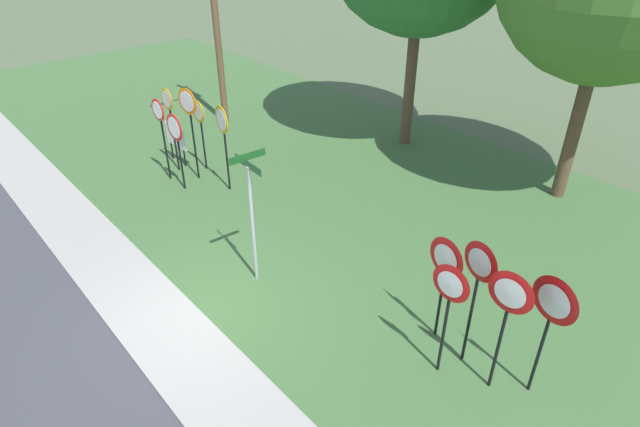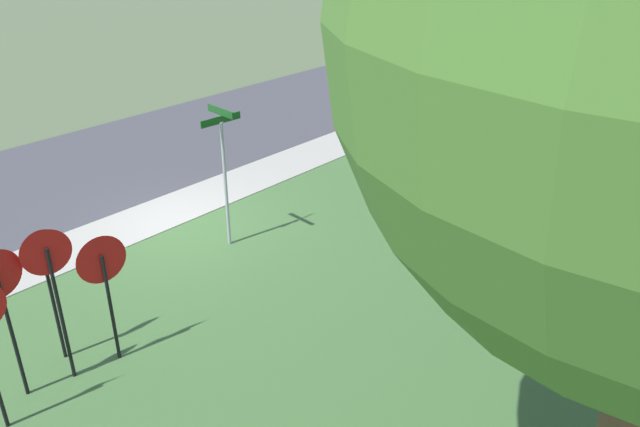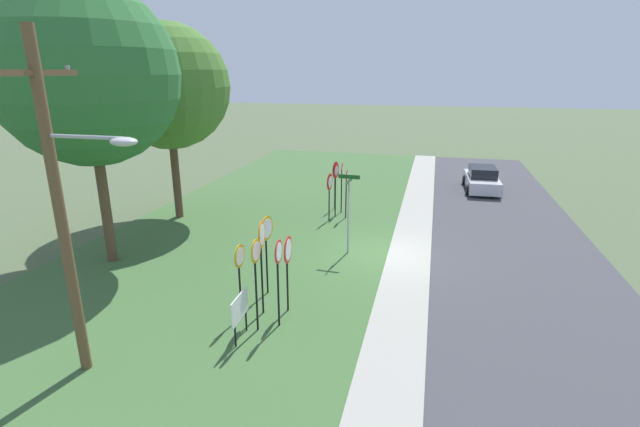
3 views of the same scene
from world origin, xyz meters
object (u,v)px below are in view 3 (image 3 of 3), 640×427
object	(u,v)px
stop_sign_far_right	(262,247)
yield_sign_near_left	(336,174)
stop_sign_far_left	(256,266)
stop_sign_far_center	(267,238)
stop_sign_near_right	(278,265)
parked_sedan_distant	(482,179)
stop_sign_near_left	(240,266)
yield_sign_far_right	(330,186)
stop_sign_center_tall	(288,257)
yield_sign_far_left	(336,177)
yield_sign_near_right	(342,176)
oak_tree_left	(87,75)
street_name_post	(349,207)
utility_pole	(64,199)
yield_sign_center	(347,182)
notice_board	(240,310)
oak_tree_right	(168,87)

from	to	relation	value
stop_sign_far_right	yield_sign_near_left	bearing A→B (deg)	-7.76
stop_sign_far_left	stop_sign_far_center	xyz separation A→B (m)	(2.12, 0.49, -0.02)
stop_sign_near_right	stop_sign_far_right	bearing A→B (deg)	48.50
stop_sign_far_center	parked_sedan_distant	world-z (taller)	stop_sign_far_center
stop_sign_near_left	yield_sign_far_right	bearing A→B (deg)	-2.53
stop_sign_center_tall	yield_sign_far_left	distance (m)	9.30
yield_sign_near_right	oak_tree_left	bearing A→B (deg)	133.99
stop_sign_far_right	street_name_post	xyz separation A→B (m)	(5.14, -1.49, -0.23)
stop_sign_near_left	stop_sign_near_right	xyz separation A→B (m)	(-0.14, -1.17, 0.20)
stop_sign_near_right	utility_pole	xyz separation A→B (m)	(-2.88, 3.68, 2.33)
yield_sign_near_right	utility_pole	bearing A→B (deg)	162.26
stop_sign_near_left	yield_sign_near_left	xyz separation A→B (m)	(11.17, -0.30, 0.22)
stop_sign_far_center	stop_sign_far_right	distance (m)	1.28
stop_sign_near_right	stop_sign_far_center	distance (m)	2.02
stop_sign_far_left	utility_pole	size ratio (longest dim) A/B	0.35
street_name_post	oak_tree_left	size ratio (longest dim) A/B	0.32
yield_sign_center	notice_board	size ratio (longest dim) A/B	1.86
oak_tree_left	oak_tree_right	xyz separation A→B (m)	(5.38, 0.38, -0.55)
stop_sign_near_right	notice_board	xyz separation A→B (m)	(-0.85, 0.78, -0.96)
stop_sign_near_left	oak_tree_right	bearing A→B (deg)	39.67
stop_sign_near_left	stop_sign_far_left	world-z (taller)	stop_sign_far_left
yield_sign_near_right	utility_pole	size ratio (longest dim) A/B	0.33
yield_sign_far_left	parked_sedan_distant	size ratio (longest dim) A/B	0.62
notice_board	parked_sedan_distant	world-z (taller)	parked_sedan_distant
stop_sign_near_right	yield_sign_far_right	distance (m)	9.43
stop_sign_far_left	stop_sign_center_tall	xyz separation A→B (m)	(1.21, -0.47, -0.20)
oak_tree_right	stop_sign_far_left	bearing A→B (deg)	-139.45
stop_sign_center_tall	oak_tree_left	world-z (taller)	oak_tree_left
yield_sign_near_right	notice_board	bearing A→B (deg)	173.88
stop_sign_center_tall	yield_sign_far_right	xyz separation A→B (m)	(8.55, 0.72, -0.01)
notice_board	stop_sign_far_center	bearing A→B (deg)	1.97
stop_sign_far_center	yield_sign_center	xyz separation A→B (m)	(8.22, -0.92, -0.12)
stop_sign_far_right	stop_sign_center_tall	xyz separation A→B (m)	(0.32, -0.65, -0.38)
yield_sign_far_right	utility_pole	bearing A→B (deg)	173.72
yield_sign_near_right	yield_sign_far_right	world-z (taller)	yield_sign_near_right
stop_sign_far_center	stop_sign_center_tall	xyz separation A→B (m)	(-0.91, -0.96, -0.18)
stop_sign_near_left	stop_sign_far_right	bearing A→B (deg)	-51.65
yield_sign_near_left	parked_sedan_distant	world-z (taller)	yield_sign_near_left
stop_sign_near_right	yield_sign_far_right	xyz separation A→B (m)	(9.40, 0.73, -0.13)
utility_pole	oak_tree_right	distance (m)	12.04
yield_sign_near_right	yield_sign_far_left	xyz separation A→B (m)	(-0.68, 0.16, 0.08)
stop_sign_near_left	notice_board	bearing A→B (deg)	-158.55
stop_sign_near_left	parked_sedan_distant	xyz separation A→B (m)	(17.13, -7.79, -0.98)
stop_sign_far_left	oak_tree_right	world-z (taller)	oak_tree_right
stop_sign_near_right	utility_pole	bearing A→B (deg)	125.42
yield_sign_far_right	oak_tree_right	xyz separation A→B (m)	(-1.15, 7.12, 4.35)
yield_sign_near_right	yield_sign_center	xyz separation A→B (m)	(-0.82, -0.38, -0.12)
yield_sign_far_left	notice_board	size ratio (longest dim) A/B	2.07
stop_sign_near_left	yield_sign_near_right	size ratio (longest dim) A/B	0.89
stop_sign_near_left	yield_sign_center	bearing A→B (deg)	-6.28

